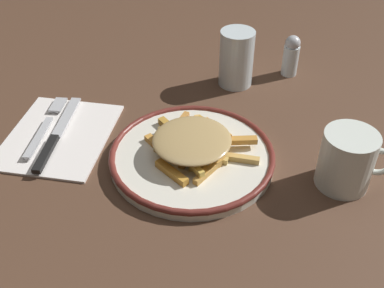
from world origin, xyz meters
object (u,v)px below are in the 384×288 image
fries_heap (194,142)px  fork (46,125)px  water_glass (236,58)px  salt_shaker (291,55)px  coffee_mug (347,160)px  plate (192,156)px  napkin (59,135)px  knife (54,138)px

fries_heap → fork: 0.27m
water_glass → salt_shaker: size_ratio=1.31×
fries_heap → salt_shaker: salt_shaker is taller
fork → coffee_mug: coffee_mug is taller
fork → plate: bearing=-5.2°
fork → coffee_mug: 0.50m
plate → napkin: bearing=177.1°
salt_shaker → water_glass: bearing=-149.5°
napkin → knife: (0.00, -0.02, 0.01)m
napkin → fries_heap: bearing=-1.5°
knife → salt_shaker: 0.49m
fork → knife: knife is taller
plate → salt_shaker: (0.14, 0.31, 0.03)m
fork → water_glass: (0.30, 0.23, 0.05)m
knife → fork: bearing=135.5°
plate → coffee_mug: coffee_mug is taller
plate → salt_shaker: 0.34m
plate → water_glass: bearing=82.8°
fries_heap → napkin: (-0.24, 0.01, -0.03)m
plate → knife: size_ratio=1.26×
fries_heap → salt_shaker: size_ratio=2.26×
fork → water_glass: water_glass is taller
salt_shaker → fork: bearing=-144.3°
water_glass → fork: bearing=-142.6°
fork → water_glass: 0.38m
coffee_mug → salt_shaker: coffee_mug is taller
coffee_mug → knife: bearing=-179.2°
coffee_mug → salt_shaker: (-0.10, 0.31, -0.00)m
knife → coffee_mug: bearing=0.8°
fries_heap → fork: fries_heap is taller
fries_heap → napkin: size_ratio=0.92×
plate → fries_heap: (0.00, 0.01, 0.02)m
napkin → knife: bearing=-83.4°
napkin → water_glass: size_ratio=1.87×
plate → coffee_mug: 0.24m
salt_shaker → plate: bearing=-113.3°
fork → salt_shaker: 0.50m
napkin → salt_shaker: 0.48m
napkin → salt_shaker: bearing=38.9°
plate → knife: 0.24m
plate → fork: (-0.27, 0.02, -0.00)m
water_glass → fries_heap: bearing=-97.0°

